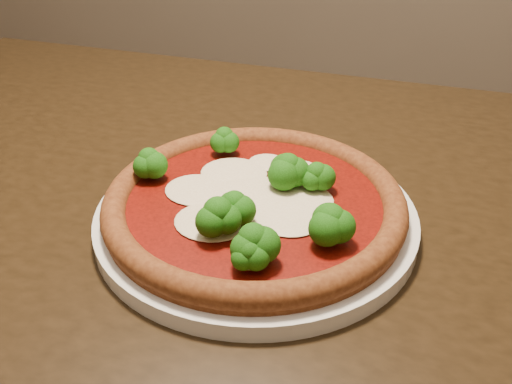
% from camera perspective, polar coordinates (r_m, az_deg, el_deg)
% --- Properties ---
extents(dining_table, '(1.22, 0.80, 0.75)m').
position_cam_1_polar(dining_table, '(0.74, -4.14, -5.41)').
color(dining_table, black).
rests_on(dining_table, floor).
extents(plate, '(0.34, 0.34, 0.02)m').
position_cam_1_polar(plate, '(0.60, 0.00, -2.48)').
color(plate, silver).
rests_on(plate, dining_table).
extents(pizza, '(0.31, 0.31, 0.06)m').
position_cam_1_polar(pizza, '(0.59, -0.19, -0.95)').
color(pizza, brown).
rests_on(pizza, plate).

